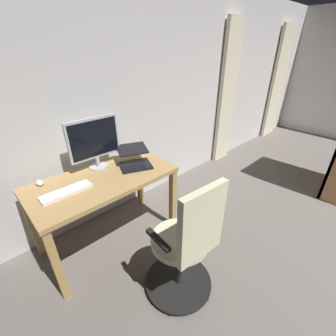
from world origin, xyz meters
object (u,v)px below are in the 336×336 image
at_px(computer_monitor, 94,140).
at_px(office_chair, 186,248).
at_px(desk, 104,187).
at_px(laptop, 134,159).
at_px(computer_keyboard, 66,192).
at_px(computer_mouse, 40,183).

bearing_deg(computer_monitor, office_chair, 92.56).
bearing_deg(computer_monitor, desk, 70.93).
height_order(desk, laptop, laptop).
relative_size(desk, computer_monitor, 2.58).
bearing_deg(laptop, computer_keyboard, 24.66).
height_order(laptop, computer_mouse, laptop).
height_order(desk, computer_mouse, computer_mouse).
relative_size(office_chair, laptop, 2.47).
distance_m(desk, office_chair, 0.95).
bearing_deg(desk, laptop, -178.16).
relative_size(computer_keyboard, laptop, 0.91).
bearing_deg(computer_mouse, computer_monitor, 174.58).
bearing_deg(office_chair, desk, 102.41).
xyz_separation_m(computer_monitor, computer_mouse, (0.53, -0.05, -0.26)).
bearing_deg(computer_monitor, laptop, 144.69).
height_order(computer_monitor, computer_mouse, computer_monitor).
distance_m(computer_monitor, laptop, 0.42).
bearing_deg(computer_keyboard, desk, -177.22).
bearing_deg(computer_mouse, laptop, 162.67).
distance_m(desk, computer_monitor, 0.45).
bearing_deg(office_chair, laptop, 80.33).
height_order(office_chair, computer_monitor, computer_monitor).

